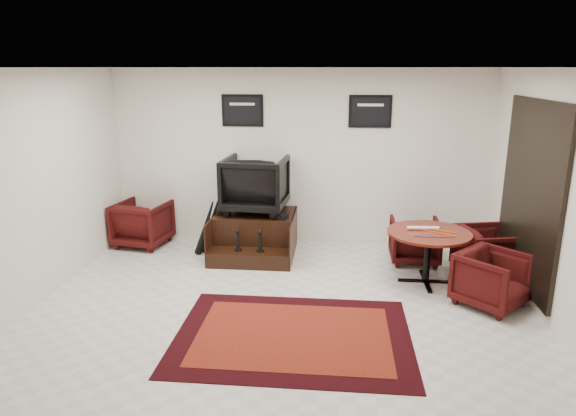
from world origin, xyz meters
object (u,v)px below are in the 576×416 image
object	(u,v)px
table_chair_window	(488,250)
shine_podium	(255,235)
shine_chair	(255,181)
meeting_table	(429,238)
table_chair_corner	(492,277)
table_chair_back	(415,239)
armchair_side	(142,221)

from	to	relation	value
table_chair_window	shine_podium	bearing A→B (deg)	67.29
shine_chair	meeting_table	bearing A→B (deg)	161.07
meeting_table	table_chair_corner	xyz separation A→B (m)	(0.66, -0.64, -0.26)
shine_podium	table_chair_back	distance (m)	2.42
shine_chair	meeting_table	xyz separation A→B (m)	(2.47, -1.05, -0.49)
table_chair_window	armchair_side	bearing A→B (deg)	68.77
shine_podium	armchair_side	size ratio (longest dim) A/B	1.58
shine_podium	table_chair_corner	distance (m)	3.50
armchair_side	shine_podium	bearing A→B (deg)	-176.15
armchair_side	table_chair_back	bearing A→B (deg)	-174.53
shine_chair	shine_podium	bearing A→B (deg)	94.00
meeting_table	table_chair_corner	bearing A→B (deg)	-43.99
table_chair_back	shine_chair	bearing A→B (deg)	-5.98
shine_podium	armchair_side	distance (m)	1.89
shine_chair	table_chair_window	world-z (taller)	shine_chair
armchair_side	meeting_table	xyz separation A→B (m)	(4.35, -1.11, 0.23)
shine_chair	table_chair_back	size ratio (longest dim) A/B	1.34
shine_chair	table_chair_window	bearing A→B (deg)	171.51
armchair_side	table_chair_back	world-z (taller)	armchair_side
shine_chair	meeting_table	world-z (taller)	shine_chair
table_chair_window	table_chair_corner	distance (m)	0.97
table_chair_back	meeting_table	bearing A→B (deg)	94.47
shine_podium	table_chair_window	size ratio (longest dim) A/B	1.65
shine_podium	table_chair_window	world-z (taller)	table_chair_window
shine_chair	table_chair_back	xyz separation A→B (m)	(2.42, -0.27, -0.76)
shine_podium	armchair_side	bearing A→B (deg)	173.89
shine_podium	shine_chair	bearing A→B (deg)	90.00
shine_chair	armchair_side	bearing A→B (deg)	1.98
shine_podium	armchair_side	xyz separation A→B (m)	(-1.87, 0.20, 0.11)
shine_chair	table_chair_corner	world-z (taller)	shine_chair
shine_chair	table_chair_window	distance (m)	3.50
armchair_side	table_chair_corner	distance (m)	5.31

